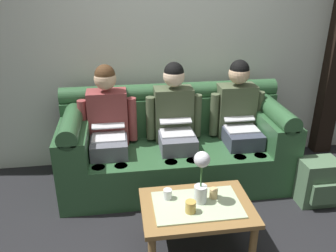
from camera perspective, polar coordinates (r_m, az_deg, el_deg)
The scene contains 11 objects.
back_wall_patterned at distance 3.74m, azimuth -0.12°, elevation 15.32°, with size 6.00×0.12×2.90m, color silver.
couch at distance 3.57m, azimuth 1.12°, elevation -3.38°, with size 2.23×0.88×0.96m.
person_left at distance 3.40m, azimuth -9.71°, elevation 0.22°, with size 0.56×0.67×1.22m.
person_middle at distance 3.44m, azimuth 1.17°, elevation 0.85°, with size 0.56×0.67×1.22m.
person_right at distance 3.60m, azimuth 11.45°, elevation 1.42°, with size 0.56×0.67×1.22m.
coffee_table at distance 2.74m, azimuth 4.71°, elevation -13.57°, with size 0.84×0.59×0.40m.
flower_vase at distance 2.60m, azimuth 5.44°, elevation -7.96°, with size 0.12×0.12×0.42m.
cup_near_left at distance 2.73m, azimuth -0.06°, elevation -11.02°, with size 0.07×0.07×0.08m, color silver.
cup_near_right at distance 2.76m, azimuth 7.42°, elevation -10.78°, with size 0.06×0.06×0.08m, color #DBB77A.
cup_far_center at distance 2.59m, azimuth 3.70°, elevation -12.98°, with size 0.08×0.08×0.09m, color gold.
backpack_right at distance 3.56m, azimuth 23.10°, elevation -8.40°, with size 0.35×0.29×0.44m.
Camera 1 is at (-0.53, -1.96, 1.99)m, focal length 37.45 mm.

